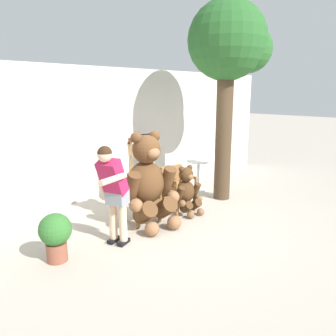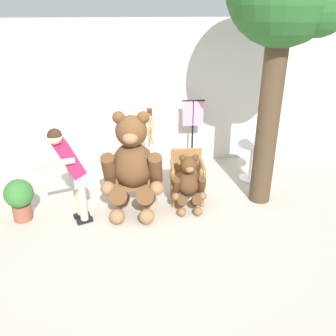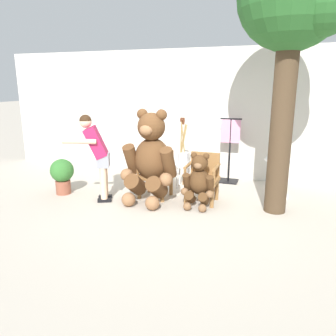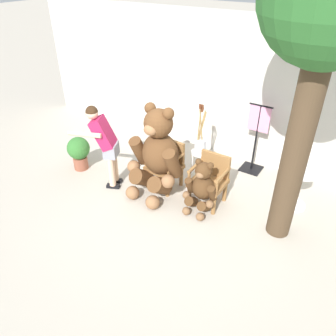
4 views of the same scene
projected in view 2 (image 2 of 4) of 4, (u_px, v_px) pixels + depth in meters
ground_plane at (163, 220)px, 5.83m from camera, size 60.00×60.00×0.00m
back_wall at (156, 93)px, 7.39m from camera, size 10.00×0.16×2.80m
wooden_chair_left at (134, 176)px, 6.19m from camera, size 0.59×0.55×0.86m
wooden_chair_right at (187, 175)px, 6.24m from camera, size 0.56×0.52×0.86m
teddy_bear_large at (132, 165)px, 5.80m from camera, size 0.98×0.95×1.63m
teddy_bear_small at (189, 183)px, 5.98m from camera, size 0.56×0.53×0.93m
person_visitor at (71, 168)px, 5.42m from camera, size 0.68×0.68×1.54m
white_stool at (152, 164)px, 6.88m from camera, size 0.34×0.34×0.46m
brush_bucket at (151, 149)px, 6.75m from camera, size 0.22×0.22×0.95m
round_side_table at (252, 157)px, 6.93m from camera, size 0.56×0.56×0.72m
potted_plant at (19, 197)px, 5.70m from camera, size 0.44×0.44×0.68m
clothing_display_stand at (193, 132)px, 7.38m from camera, size 0.44×0.40×1.36m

